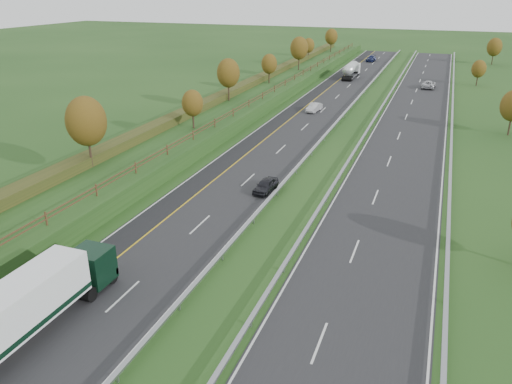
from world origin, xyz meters
TOP-DOWN VIEW (x-y plane):
  - ground at (8.00, 55.00)m, footprint 400.00×400.00m
  - near_carriageway at (0.00, 60.00)m, footprint 10.50×200.00m
  - far_carriageway at (16.50, 60.00)m, footprint 10.50×200.00m
  - hard_shoulder at (-3.75, 60.00)m, footprint 3.00×200.00m
  - lane_markings at (6.40, 59.88)m, footprint 26.75×200.00m
  - embankment_left at (-13.00, 60.00)m, footprint 12.00×200.00m
  - hedge_left at (-15.00, 60.00)m, footprint 2.20×180.00m
  - fence_left at (-8.50, 59.59)m, footprint 0.12×189.06m
  - median_barrier_near at (5.70, 60.00)m, footprint 0.32×200.00m
  - median_barrier_far at (10.80, 60.00)m, footprint 0.32×200.00m
  - outer_barrier_far at (22.30, 60.00)m, footprint 0.32×200.00m
  - trees_left at (-12.64, 56.63)m, footprint 6.64×164.30m
  - trees_far at (29.80, 89.21)m, footprint 8.45×118.60m
  - box_lorry at (-1.37, 4.20)m, footprint 2.58×16.28m
  - road_tanker at (-0.28, 105.60)m, footprint 2.40×11.22m
  - car_dark_near at (4.23, 32.47)m, footprint 1.95×4.13m
  - car_silver_mid at (0.06, 69.36)m, footprint 2.07×4.48m
  - car_small_far at (0.07, 134.74)m, footprint 2.33×5.41m
  - car_oncoming at (17.42, 98.39)m, footprint 2.86×5.72m

SIDE VIEW (x-z plane):
  - ground at x=8.00m, z-range 0.00..0.00m
  - near_carriageway at x=0.00m, z-range 0.00..0.04m
  - far_carriageway at x=16.50m, z-range 0.00..0.04m
  - hard_shoulder at x=-3.75m, z-range 0.00..0.04m
  - lane_markings at x=6.40m, z-range 0.04..0.05m
  - median_barrier_near at x=5.70m, z-range 0.26..0.97m
  - median_barrier_far at x=10.80m, z-range 0.26..0.97m
  - outer_barrier_far at x=22.30m, z-range 0.26..0.97m
  - car_dark_near at x=4.23m, z-range 0.04..1.41m
  - car_silver_mid at x=0.06m, z-range 0.04..1.46m
  - car_small_far at x=0.07m, z-range 0.04..1.59m
  - car_oncoming at x=17.42m, z-range 0.04..1.60m
  - embankment_left at x=-13.00m, z-range 0.00..2.00m
  - road_tanker at x=-0.28m, z-range 0.13..3.59m
  - box_lorry at x=-1.37m, z-range 0.30..4.36m
  - hedge_left at x=-15.00m, z-range 2.00..3.10m
  - fence_left at x=-8.50m, z-range 2.13..3.33m
  - trees_far at x=29.80m, z-range 0.69..7.81m
  - trees_left at x=-12.64m, z-range 2.53..10.20m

